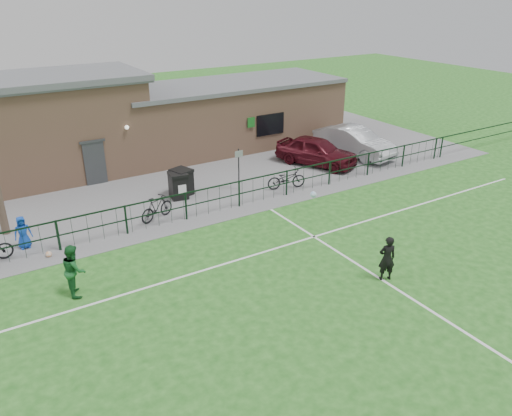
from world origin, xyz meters
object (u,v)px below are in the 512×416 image
car_silver (354,142)px  ball_ground (49,254)px  spectator_child (23,232)px  bicycle_d (157,208)px  car_maroon (316,151)px  sign_post (239,169)px  outfield_player (74,270)px  wheelie_bin_left (182,183)px  wheelie_bin_right (178,186)px  bicycle_e (286,179)px

car_silver → ball_ground: 17.34m
spectator_child → bicycle_d: bearing=-4.6°
car_maroon → ball_ground: (-14.25, -2.96, -0.66)m
sign_post → outfield_player: size_ratio=1.19×
wheelie_bin_left → car_silver: (10.63, 0.29, 0.23)m
car_silver → ball_ground: (-17.04, -3.13, -0.71)m
outfield_player → spectator_child: bearing=19.2°
wheelie_bin_right → sign_post: sign_post is taller
wheelie_bin_left → spectator_child: bearing=175.9°
wheelie_bin_right → sign_post: 2.90m
wheelie_bin_right → bicycle_d: wheelie_bin_right is taller
bicycle_e → outfield_player: (-10.59, -3.81, 0.33)m
wheelie_bin_right → bicycle_e: bearing=-11.3°
bicycle_d → spectator_child: 5.04m
spectator_child → ball_ground: 1.40m
spectator_child → ball_ground: (0.59, -1.15, -0.53)m
wheelie_bin_right → ball_ground: wheelie_bin_right is taller
outfield_player → car_maroon: bearing=-60.8°
bicycle_e → car_maroon: bearing=-43.9°
car_maroon → ball_ground: car_maroon is taller
sign_post → ball_ground: sign_post is taller
car_silver → bicycle_e: size_ratio=2.62×
sign_post → bicycle_e: (1.98, -1.04, -0.51)m
car_silver → bicycle_d: (-12.60, -2.23, -0.29)m
bicycle_e → ball_ground: (-10.90, -0.95, -0.40)m
car_maroon → wheelie_bin_left: bearing=156.5°
wheelie_bin_right → spectator_child: size_ratio=0.89×
bicycle_d → outfield_player: outfield_player is taller
bicycle_d → car_maroon: bearing=-100.2°
sign_post → bicycle_d: size_ratio=1.19×
wheelie_bin_left → wheelie_bin_right: (-0.29, -0.27, -0.01)m
sign_post → outfield_player: 9.89m
wheelie_bin_left → bicycle_d: 2.77m
wheelie_bin_left → car_maroon: size_ratio=0.26×
wheelie_bin_right → outfield_player: bearing=-129.4°
outfield_player → sign_post: bearing=-54.0°
car_silver → outfield_player: outfield_player is taller
spectator_child → ball_ground: bearing=-64.4°
sign_post → car_maroon: size_ratio=0.45×
wheelie_bin_left → car_maroon: bearing=-16.9°
wheelie_bin_left → car_silver: 10.64m
bicycle_e → wheelie_bin_right: bearing=86.3°
sign_post → ball_ground: (-8.92, -1.99, -0.91)m
spectator_child → outfield_player: bearing=-79.1°
sign_post → bicycle_e: size_ratio=1.08×
spectator_child → outfield_player: (0.90, -4.01, 0.20)m
car_silver → bicycle_e: car_silver is taller
car_silver → spectator_child: car_silver is taller
bicycle_e → outfield_player: 11.26m
car_silver → bicycle_d: 12.80m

